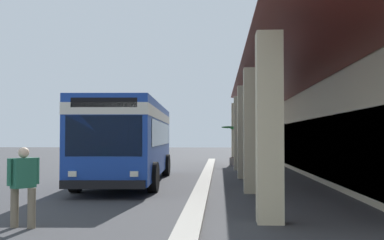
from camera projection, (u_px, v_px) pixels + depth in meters
ground at (295, 177)px, 21.62m from camera, size 120.00×120.00×0.00m
curb_strip at (206, 177)px, 21.14m from camera, size 32.73×0.50×0.12m
transit_bus at (130, 136)px, 19.51m from camera, size 11.32×3.17×3.34m
pedestrian at (23, 183)px, 9.66m from camera, size 0.51×0.53×1.61m
potted_palm at (236, 155)px, 30.56m from camera, size 1.54×1.66×2.51m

